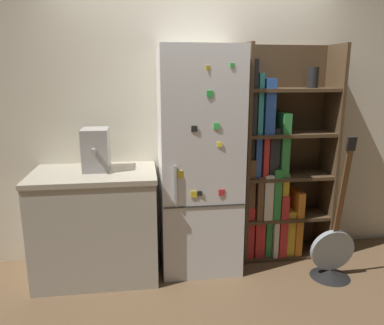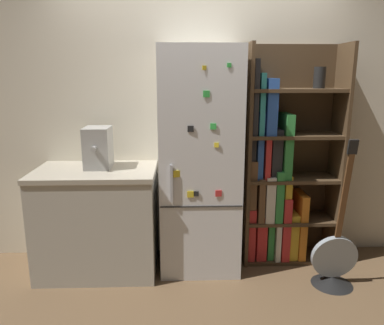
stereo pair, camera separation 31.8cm
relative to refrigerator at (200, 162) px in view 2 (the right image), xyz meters
The scene contains 7 objects.
ground_plane 0.98m from the refrigerator, 89.99° to the right, with size 16.00×16.00×0.00m, color brown.
wall_back 0.46m from the refrigerator, 89.99° to the left, with size 8.00×0.05×2.60m.
refrigerator is the anchor object (origin of this frame).
bookshelf 0.76m from the refrigerator, ahead, with size 0.85×0.37×1.96m.
kitchen_counter 1.02m from the refrigerator, behind, with size 1.02×0.67×0.92m.
espresso_machine 0.87m from the refrigerator, behind, with size 0.21×0.33×0.35m.
guitar 1.39m from the refrigerator, 19.58° to the right, with size 0.37×0.34×1.24m.
Camera 2 is at (-0.18, -2.96, 1.69)m, focal length 35.00 mm.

